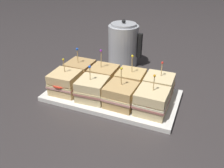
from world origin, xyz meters
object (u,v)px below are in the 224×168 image
object	(u,v)px
sandwich_back_far_left	(80,71)
sandwich_front_far_left	(65,83)
sandwich_front_center_left	(92,89)
sandwich_back_center_right	(131,81)
kettle_steel	(123,44)
serving_platter	(112,96)
sandwich_front_center_right	(121,95)
sandwich_front_far_right	(152,102)
sandwich_back_far_right	(159,86)
sandwich_back_center_left	(104,76)

from	to	relation	value
sandwich_back_far_left	sandwich_front_far_left	bearing A→B (deg)	-91.89
sandwich_front_center_left	sandwich_front_far_left	bearing A→B (deg)	178.96
sandwich_back_center_right	kettle_steel	distance (m)	0.32
serving_platter	sandwich_front_center_right	world-z (taller)	sandwich_front_center_right
sandwich_front_center_left	sandwich_back_center_right	bearing A→B (deg)	46.26
sandwich_front_center_left	sandwich_back_far_left	bearing A→B (deg)	135.54
sandwich_back_far_left	sandwich_front_center_left	bearing A→B (deg)	-44.46
sandwich_front_far_right	sandwich_back_far_right	distance (m)	0.12
serving_platter	sandwich_front_far_right	distance (m)	0.20
sandwich_front_center_right	sandwich_back_center_left	bearing A→B (deg)	136.33
serving_platter	sandwich_front_center_left	distance (m)	0.10
sandwich_front_center_left	sandwich_front_far_right	distance (m)	0.24
sandwich_back_far_right	sandwich_back_center_right	bearing A→B (deg)	178.57
sandwich_front_far_left	sandwich_back_center_left	bearing A→B (deg)	44.04
serving_platter	sandwich_front_far_left	bearing A→B (deg)	-162.23
sandwich_front_center_right	sandwich_back_center_right	xyz separation A→B (m)	(-0.00, 0.12, -0.00)
sandwich_back_center_left	sandwich_back_far_right	xyz separation A→B (m)	(0.24, -0.00, 0.00)
sandwich_front_center_left	sandwich_back_far_right	size ratio (longest dim) A/B	0.97
serving_platter	sandwich_front_far_right	xyz separation A→B (m)	(0.18, -0.06, 0.05)
sandwich_back_center_right	sandwich_back_far_right	distance (m)	0.12
sandwich_front_far_right	sandwich_back_far_left	bearing A→B (deg)	161.53
sandwich_front_center_right	sandwich_back_center_left	xyz separation A→B (m)	(-0.13, 0.12, 0.00)
serving_platter	sandwich_back_center_left	size ratio (longest dim) A/B	3.27
sandwich_front_far_left	sandwich_back_far_left	bearing A→B (deg)	88.11
sandwich_front_far_left	sandwich_back_center_left	xyz separation A→B (m)	(0.12, 0.12, -0.00)
sandwich_back_far_left	sandwich_back_center_right	distance (m)	0.24
kettle_steel	sandwich_back_far_left	bearing A→B (deg)	-109.40
sandwich_back_center_right	sandwich_front_center_left	bearing A→B (deg)	-133.74
sandwich_front_center_right	serving_platter	bearing A→B (deg)	135.55
sandwich_back_far_right	kettle_steel	world-z (taller)	kettle_steel
sandwich_front_far_right	kettle_steel	bearing A→B (deg)	122.43
kettle_steel	sandwich_front_center_left	bearing A→B (deg)	-87.03
serving_platter	kettle_steel	size ratio (longest dim) A/B	2.24
serving_platter	sandwich_back_far_right	size ratio (longest dim) A/B	3.62
sandwich_front_center_right	sandwich_front_far_right	world-z (taller)	sandwich_front_center_right
sandwich_back_far_left	kettle_steel	distance (m)	0.31
sandwich_back_far_left	sandwich_back_far_right	distance (m)	0.36
serving_platter	sandwich_back_center_left	bearing A→B (deg)	137.13
sandwich_back_far_left	kettle_steel	world-z (taller)	kettle_steel
sandwich_front_center_left	kettle_steel	size ratio (longest dim) A/B	0.60
sandwich_front_center_left	sandwich_front_center_right	world-z (taller)	sandwich_front_center_right
serving_platter	kettle_steel	world-z (taller)	kettle_steel
sandwich_back_center_left	sandwich_back_center_right	world-z (taller)	sandwich_back_center_left
sandwich_front_far_right	sandwich_back_far_right	world-z (taller)	sandwich_front_far_right
sandwich_front_far_left	kettle_steel	distance (m)	0.42
sandwich_front_center_right	sandwich_front_center_left	bearing A→B (deg)	-179.78
sandwich_front_center_left	kettle_steel	bearing A→B (deg)	92.97
serving_platter	sandwich_front_center_left	world-z (taller)	sandwich_front_center_left
sandwich_front_center_right	sandwich_back_center_right	bearing A→B (deg)	91.45
sandwich_front_center_right	sandwich_back_center_right	world-z (taller)	sandwich_back_center_right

